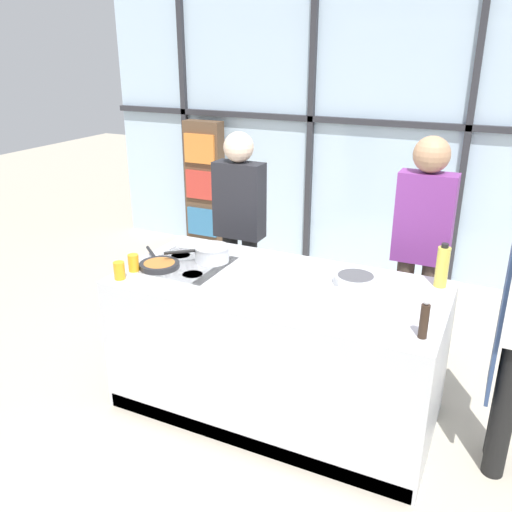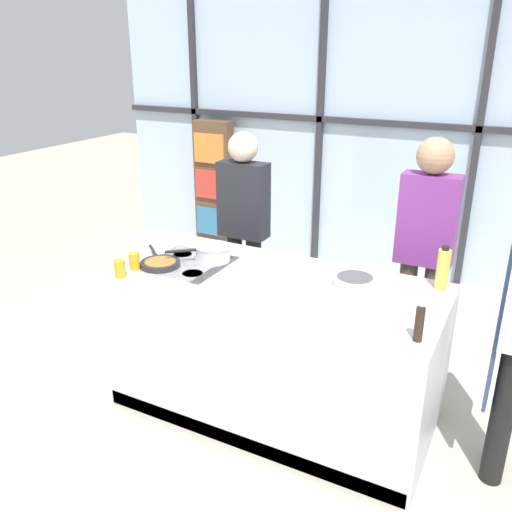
% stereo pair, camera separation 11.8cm
% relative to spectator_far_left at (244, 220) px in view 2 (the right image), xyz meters
% --- Properties ---
extents(ground_plane, '(18.00, 18.00, 0.00)m').
position_rel_spectator_far_left_xyz_m(ground_plane, '(0.70, -0.85, -0.95)').
color(ground_plane, '#BCB29E').
extents(back_window_wall, '(6.40, 0.10, 2.80)m').
position_rel_spectator_far_left_xyz_m(back_window_wall, '(0.70, 1.81, 0.45)').
color(back_window_wall, silver).
rests_on(back_window_wall, ground_plane).
extents(bookshelf, '(0.45, 0.19, 1.47)m').
position_rel_spectator_far_left_xyz_m(bookshelf, '(-1.28, 1.62, -0.22)').
color(bookshelf, brown).
rests_on(bookshelf, ground_plane).
extents(demo_island, '(2.00, 0.96, 0.90)m').
position_rel_spectator_far_left_xyz_m(demo_island, '(0.70, -0.85, -0.50)').
color(demo_island, silver).
rests_on(demo_island, ground_plane).
extents(spectator_far_left, '(0.39, 0.23, 1.65)m').
position_rel_spectator_far_left_xyz_m(spectator_far_left, '(0.00, 0.00, 0.00)').
color(spectator_far_left, black).
rests_on(spectator_far_left, ground_plane).
extents(spectator_center_left, '(0.38, 0.24, 1.71)m').
position_rel_spectator_far_left_xyz_m(spectator_center_left, '(1.40, -0.00, 0.05)').
color(spectator_center_left, '#47382D').
rests_on(spectator_center_left, ground_plane).
extents(frying_pan, '(0.39, 0.36, 0.04)m').
position_rel_spectator_far_left_xyz_m(frying_pan, '(-0.09, -0.97, -0.03)').
color(frying_pan, '#232326').
rests_on(frying_pan, demo_island).
extents(saucepan, '(0.37, 0.33, 0.10)m').
position_rel_spectator_far_left_xyz_m(saucepan, '(0.16, -0.73, 0.00)').
color(saucepan, silver).
rests_on(saucepan, demo_island).
extents(white_plate, '(0.26, 0.26, 0.01)m').
position_rel_spectator_far_left_xyz_m(white_plate, '(1.11, -0.91, -0.05)').
color(white_plate, white).
rests_on(white_plate, demo_island).
extents(mixing_bowl, '(0.26, 0.26, 0.06)m').
position_rel_spectator_far_left_xyz_m(mixing_bowl, '(1.13, -0.68, -0.02)').
color(mixing_bowl, silver).
rests_on(mixing_bowl, demo_island).
extents(oil_bottle, '(0.07, 0.07, 0.27)m').
position_rel_spectator_far_left_xyz_m(oil_bottle, '(1.60, -0.49, 0.08)').
color(oil_bottle, '#E0CC4C').
rests_on(oil_bottle, demo_island).
extents(pepper_grinder, '(0.04, 0.04, 0.21)m').
position_rel_spectator_far_left_xyz_m(pepper_grinder, '(1.61, -1.16, 0.04)').
color(pepper_grinder, '#332319').
rests_on(pepper_grinder, demo_island).
extents(juice_glass_near, '(0.07, 0.07, 0.11)m').
position_rel_spectator_far_left_xyz_m(juice_glass_near, '(-0.20, -1.23, 0.00)').
color(juice_glass_near, orange).
rests_on(juice_glass_near, demo_island).
extents(juice_glass_far, '(0.07, 0.07, 0.11)m').
position_rel_spectator_far_left_xyz_m(juice_glass_far, '(-0.20, -1.09, 0.00)').
color(juice_glass_far, orange).
rests_on(juice_glass_far, demo_island).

